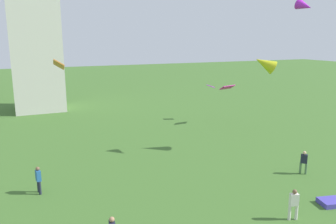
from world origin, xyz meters
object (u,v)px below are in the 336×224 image
object	(u,v)px
kite_flying_3	(227,87)
kite_bundle_2	(332,202)
kite_flying_0	(59,65)
person_1	(38,178)
person_4	(304,161)
kite_flying_2	(265,63)
kite_flying_5	(304,6)
kite_flying_6	(211,86)
person_3	(294,203)

from	to	relation	value
kite_flying_3	kite_bundle_2	world-z (taller)	kite_flying_3
kite_flying_0	kite_bundle_2	size ratio (longest dim) A/B	1.03
kite_bundle_2	kite_flying_0	bearing A→B (deg)	129.18
person_1	person_4	distance (m)	18.87
kite_flying_0	kite_flying_2	world-z (taller)	kite_flying_2
person_4	kite_flying_0	xyz separation A→B (m)	(-15.71, 12.46, 6.77)
person_1	person_4	world-z (taller)	person_1
kite_flying_5	person_1	bearing A→B (deg)	162.83
kite_flying_0	kite_bundle_2	xyz separation A→B (m)	(13.70, -16.81, -7.62)
person_4	kite_bundle_2	size ratio (longest dim) A/B	1.14
kite_flying_2	kite_flying_5	world-z (taller)	kite_flying_5
person_4	kite_flying_3	xyz separation A→B (m)	(3.24, 15.20, 3.36)
person_4	kite_flying_6	distance (m)	18.25
person_3	person_4	xyz separation A→B (m)	(5.52, 4.69, -0.02)
kite_flying_6	person_3	bearing A→B (deg)	86.16
kite_flying_0	kite_flying_5	bearing A→B (deg)	-111.13
person_4	kite_flying_6	world-z (taller)	kite_flying_6
person_4	kite_bundle_2	xyz separation A→B (m)	(-2.01, -4.35, -0.85)
person_4	kite_flying_3	distance (m)	15.90
kite_flying_5	kite_flying_3	bearing A→B (deg)	71.87
person_1	kite_flying_5	bearing A→B (deg)	-101.34
person_3	kite_flying_6	distance (m)	24.09
kite_flying_0	person_3	bearing A→B (deg)	-145.15
person_3	person_4	bearing A→B (deg)	60.06
kite_flying_2	kite_flying_6	xyz separation A→B (m)	(1.85, 11.89, -3.62)
person_1	kite_flying_5	distance (m)	23.87
kite_flying_6	kite_bundle_2	xyz separation A→B (m)	(-4.56, -22.14, -4.05)
kite_flying_3	kite_flying_5	size ratio (longest dim) A/B	1.01
kite_flying_6	person_4	bearing A→B (deg)	97.76
kite_flying_6	person_1	bearing A→B (deg)	48.25
kite_flying_2	kite_flying_0	bearing A→B (deg)	-84.90
kite_flying_3	kite_flying_6	world-z (taller)	kite_flying_3
person_1	kite_flying_2	bearing A→B (deg)	-95.25
person_3	kite_flying_0	world-z (taller)	kite_flying_0
person_3	kite_bundle_2	xyz separation A→B (m)	(3.52, 0.34, -0.87)
kite_flying_3	kite_flying_2	bearing A→B (deg)	75.00
person_1	person_3	distance (m)	15.79
person_3	kite_flying_5	bearing A→B (deg)	65.93
person_4	kite_bundle_2	world-z (taller)	person_4
kite_flying_2	kite_flying_3	world-z (taller)	kite_flying_2
kite_flying_3	kite_flying_0	bearing A→B (deg)	8.45
person_4	kite_flying_2	distance (m)	9.04
person_4	kite_flying_6	size ratio (longest dim) A/B	1.66
person_3	person_4	distance (m)	7.25
kite_flying_3	kite_bundle_2	xyz separation A→B (m)	(-5.25, -19.55, -4.22)
kite_flying_2	kite_flying_3	distance (m)	10.24
kite_flying_2	person_4	bearing A→B (deg)	20.02
kite_flying_5	kite_bundle_2	bearing A→B (deg)	-134.58
person_3	kite_flying_5	size ratio (longest dim) A/B	1.11
person_1	kite_bundle_2	bearing A→B (deg)	-127.93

